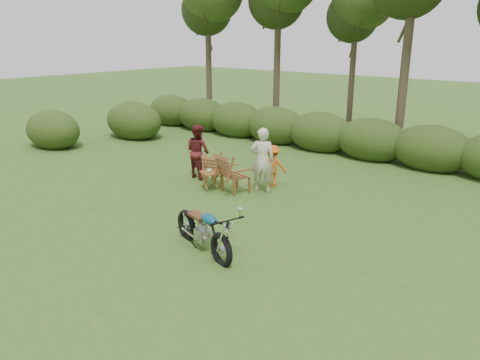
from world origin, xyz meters
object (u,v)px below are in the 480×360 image
Objects in this scene: lawn_chair_left at (217,184)px; adult_b at (199,177)px; child at (272,186)px; motorcycle at (203,250)px; lawn_chair_right at (236,192)px; side_table at (210,181)px; adult_a at (262,192)px; cup at (209,171)px.

adult_b is at bearing -24.54° from lawn_chair_left.
lawn_chair_left is 0.76× the size of child.
motorcycle is 1.82× the size of lawn_chair_right.
side_table is 1.44m from adult_a.
child reaches higher than side_table.
child reaches higher than lawn_chair_left.
cup is 1.43m from adult_b.
adult_b is at bearing -13.09° from child.
cup is at bearing 21.32° from child.
cup is at bearing -58.17° from side_table.
lawn_chair_left is at bearing 114.36° from side_table.
adult_a is (0.55, 0.46, 0.00)m from lawn_chair_right.
lawn_chair_right is at bearing 174.84° from adult_b.
cup is (0.26, -0.56, 0.57)m from lawn_chair_left.
adult_b is at bearing -27.07° from adult_a.
motorcycle is at bearing -48.83° from cup.
cup reaches higher than side_table.
lawn_chair_left is 0.56× the size of adult_b.
child is (-1.33, 4.16, 0.00)m from motorcycle.
lawn_chair_left is 6.88× the size of cup.
motorcycle is at bearing 78.89° from adult_a.
motorcycle is 4.93m from adult_b.
adult_b reaches higher than cup.
child reaches higher than lawn_chair_right.
cup is 1.53m from adult_a.
lawn_chair_left is at bearing 2.47° from lawn_chair_right.
child is (-0.07, 0.57, 0.00)m from adult_a.
lawn_chair_right reaches higher than lawn_chair_left.
adult_b is (-3.52, 3.45, 0.00)m from motorcycle.
side_table is 0.32× the size of adult_b.
motorcycle reaches higher than lawn_chair_right.
adult_b is (-2.26, -0.13, 0.00)m from adult_a.
adult_a is at bearing 126.01° from motorcycle.
side_table is (-0.62, -0.34, 0.26)m from lawn_chair_right.
motorcycle is 1.65× the size of child.
cup reaches higher than lawn_chair_right.
lawn_chair_left is 1.72× the size of side_table.
lawn_chair_right is 0.67× the size of adult_b.
lawn_chair_right is 0.91m from cup.
lawn_chair_left is 0.86m from adult_b.
motorcycle is at bearing 141.07° from adult_b.
adult_a is at bearing 174.86° from lawn_chair_left.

